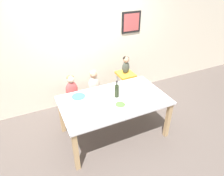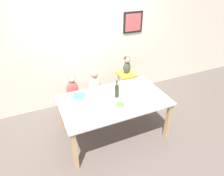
% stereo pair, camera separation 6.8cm
% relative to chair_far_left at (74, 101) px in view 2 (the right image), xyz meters
% --- Properties ---
extents(ground_plane, '(14.00, 14.00, 0.00)m').
position_rel_chair_far_left_xyz_m(ground_plane, '(0.52, -0.76, -0.38)').
color(ground_plane, '#564C47').
extents(wall_back, '(10.00, 0.09, 2.70)m').
position_rel_chair_far_left_xyz_m(wall_back, '(0.52, 0.55, 0.97)').
color(wall_back, beige).
rests_on(wall_back, ground_plane).
extents(dining_table, '(1.77, 1.03, 0.75)m').
position_rel_chair_far_left_xyz_m(dining_table, '(0.52, -0.76, 0.28)').
color(dining_table, silver).
rests_on(dining_table, ground_plane).
extents(chair_far_left, '(0.39, 0.43, 0.45)m').
position_rel_chair_far_left_xyz_m(chair_far_left, '(0.00, 0.00, 0.00)').
color(chair_far_left, silver).
rests_on(chair_far_left, ground_plane).
extents(chair_far_center, '(0.39, 0.43, 0.45)m').
position_rel_chair_far_left_xyz_m(chair_far_center, '(0.45, 0.00, 0.00)').
color(chair_far_center, silver).
rests_on(chair_far_center, ground_plane).
extents(chair_right_highchair, '(0.33, 0.37, 0.75)m').
position_rel_chair_far_left_xyz_m(chair_right_highchair, '(1.15, 0.00, 0.20)').
color(chair_right_highchair, silver).
rests_on(chair_right_highchair, ground_plane).
extents(person_child_left, '(0.23, 0.15, 0.49)m').
position_rel_chair_far_left_xyz_m(person_child_left, '(0.00, 0.00, 0.32)').
color(person_child_left, '#C64C4C').
rests_on(person_child_left, chair_far_left).
extents(person_child_center, '(0.23, 0.15, 0.49)m').
position_rel_chair_far_left_xyz_m(person_child_center, '(0.45, 0.00, 0.32)').
color(person_child_center, beige).
rests_on(person_child_center, chair_far_center).
extents(person_baby_right, '(0.16, 0.13, 0.37)m').
position_rel_chair_far_left_xyz_m(person_baby_right, '(1.15, 0.00, 0.58)').
color(person_baby_right, '#3D4238').
rests_on(person_baby_right, chair_right_highchair).
extents(wine_bottle, '(0.08, 0.08, 0.30)m').
position_rel_chair_far_left_xyz_m(wine_bottle, '(0.60, -0.71, 0.48)').
color(wine_bottle, '#232D19').
rests_on(wine_bottle, dining_table).
extents(paper_towel_roll, '(0.10, 0.10, 0.22)m').
position_rel_chair_far_left_xyz_m(paper_towel_roll, '(0.26, -0.86, 0.48)').
color(paper_towel_roll, white).
rests_on(paper_towel_roll, dining_table).
extents(wine_glass_near, '(0.07, 0.07, 0.19)m').
position_rel_chair_far_left_xyz_m(wine_glass_near, '(0.80, -0.78, 0.50)').
color(wine_glass_near, white).
rests_on(wine_glass_near, dining_table).
extents(wine_glass_far, '(0.07, 0.07, 0.19)m').
position_rel_chair_far_left_xyz_m(wine_glass_far, '(0.46, -0.63, 0.50)').
color(wine_glass_far, white).
rests_on(wine_glass_far, dining_table).
extents(salad_bowl_large, '(0.18, 0.18, 0.10)m').
position_rel_chair_far_left_xyz_m(salad_bowl_large, '(0.50, -1.03, 0.41)').
color(salad_bowl_large, white).
rests_on(salad_bowl_large, dining_table).
extents(dinner_plate_front_left, '(0.23, 0.23, 0.01)m').
position_rel_chair_far_left_xyz_m(dinner_plate_front_left, '(0.01, -0.98, 0.37)').
color(dinner_plate_front_left, silver).
rests_on(dinner_plate_front_left, dining_table).
extents(dinner_plate_back_left, '(0.23, 0.23, 0.01)m').
position_rel_chair_far_left_xyz_m(dinner_plate_back_left, '(0.01, -0.43, 0.37)').
color(dinner_plate_back_left, teal).
rests_on(dinner_plate_back_left, dining_table).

